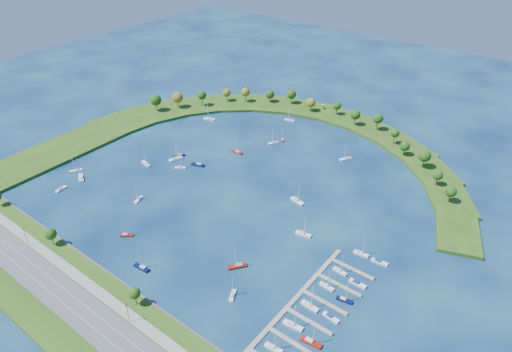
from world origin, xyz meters
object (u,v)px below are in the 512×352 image
Objects in this scene: moored_boat_16 at (290,120)px; docked_boat_5 at (331,317)px; harbor_tower at (323,107)px; moored_boat_10 at (209,119)px; moored_boat_7 at (297,201)px; moored_boat_14 at (142,267)px; docked_boat_8 at (340,271)px; moored_boat_13 at (179,156)px; docked_boat_4 at (310,305)px; moored_boat_0 at (198,164)px; moored_boat_3 at (146,163)px; moored_boat_12 at (237,152)px; moored_boat_5 at (346,158)px; docked_boat_10 at (361,253)px; docked_boat_3 at (311,342)px; docked_boat_6 at (327,286)px; dock_system at (309,307)px; moored_boat_8 at (180,167)px; moored_boat_4 at (176,159)px; moored_boat_2 at (237,266)px; moored_boat_11 at (303,234)px; moored_boat_15 at (233,295)px; moored_boat_9 at (282,139)px; moored_boat_17 at (81,177)px; moored_boat_20 at (138,199)px; moored_boat_19 at (126,235)px; docked_boat_0 at (273,347)px; docked_boat_7 at (345,299)px; docked_boat_9 at (357,283)px; docked_boat_11 at (379,262)px.

moored_boat_16 is 194.20m from docked_boat_5.
harbor_tower is 92.77m from moored_boat_10.
moored_boat_14 is (-29.43, -92.44, -0.04)m from moored_boat_7.
docked_boat_5 is 0.74× the size of docked_boat_8.
docked_boat_4 is at bearing 89.42° from moored_boat_13.
moored_boat_0 is 18.44m from moored_boat_13.
moored_boat_12 is at bearing -116.04° from moored_boat_3.
moored_boat_5 is at bearing 103.05° from moored_boat_7.
moored_boat_16 is 1.02× the size of docked_boat_10.
docked_boat_3 is at bearing 133.21° from moored_boat_0.
dock_system is at bearing -86.83° from docked_boat_6.
moored_boat_4 is at bearing 114.39° from moored_boat_8.
moored_boat_2 reaches higher than moored_boat_11.
moored_boat_2 reaches higher than moored_boat_15.
moored_boat_13 is (-42.66, -62.66, 0.07)m from moored_boat_9.
moored_boat_11 is at bearing 161.10° from docked_boat_8.
harbor_tower reaches higher than dock_system.
moored_boat_13 is 1.17× the size of moored_boat_15.
docked_boat_5 is (58.40, -62.63, -0.38)m from moored_boat_7.
moored_boat_20 is at bearing -141.52° from moored_boat_17.
moored_boat_20 is at bearing -42.72° from moored_boat_14.
moored_boat_15 is at bearing 70.32° from moored_boat_2.
moored_boat_2 is at bearing 118.56° from moored_boat_10.
moored_boat_14 is at bearing -156.49° from docked_boat_4.
moored_boat_16 reaches higher than moored_boat_19.
moored_boat_3 is at bearing -153.63° from moored_boat_7.
docked_boat_6 is (48.86, -108.99, -0.03)m from moored_boat_5.
moored_boat_7 is at bearing -65.74° from harbor_tower.
docked_boat_10 reaches higher than docked_boat_0.
moored_boat_8 is 100.77m from moored_boat_11.
docked_boat_7 reaches higher than moored_boat_15.
moored_boat_10 reaches higher than moored_boat_9.
moored_boat_14 is 1.52× the size of docked_boat_9.
docked_boat_9 is (10.44, 10.33, -0.24)m from docked_boat_6.
docked_boat_0 is 54.56m from docked_boat_8.
moored_boat_13 reaches higher than docked_boat_0.
moored_boat_9 is at bearing -12.42° from moored_boat_4.
harbor_tower is 0.35× the size of docked_boat_6.
moored_boat_12 is at bearing 151.93° from docked_boat_5.
moored_boat_2 is (81.55, -57.41, 0.02)m from moored_boat_0.
harbor_tower is at bearing 112.68° from docked_boat_3.
moored_boat_11 is 0.93× the size of moored_boat_17.
moored_boat_0 reaches higher than docked_boat_7.
docked_boat_8 is (48.86, -96.52, -0.04)m from moored_boat_5.
dock_system is 46.96m from docked_boat_11.
moored_boat_3 is at bearing 39.60° from moored_boat_15.
docked_boat_11 is at bearing 156.66° from moored_boat_0.
docked_boat_0 is 1.05× the size of docked_boat_6.
docked_boat_6 is (129.38, -32.67, 0.01)m from moored_boat_8.
moored_boat_19 is at bearing 143.06° from moored_boat_3.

